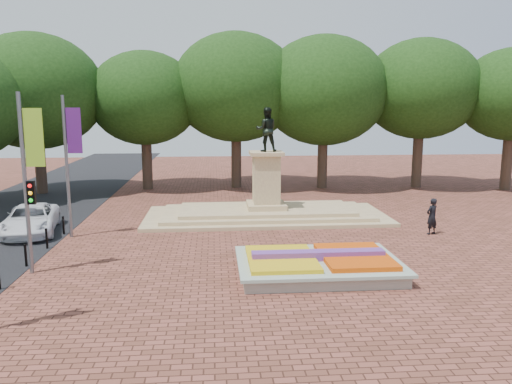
# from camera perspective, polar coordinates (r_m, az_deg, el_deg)

# --- Properties ---
(ground) EXTENTS (90.00, 90.00, 0.00)m
(ground) POSITION_cam_1_polar(r_m,az_deg,el_deg) (21.66, 3.38, -7.61)
(ground) COLOR brown
(ground) RESTS_ON ground
(flower_bed) EXTENTS (6.30, 4.30, 0.91)m
(flower_bed) POSITION_cam_1_polar(r_m,az_deg,el_deg) (19.85, 7.19, -8.16)
(flower_bed) COLOR gray
(flower_bed) RESTS_ON ground
(monument) EXTENTS (14.00, 6.00, 6.40)m
(monument) POSITION_cam_1_polar(r_m,az_deg,el_deg) (29.16, 1.17, -1.27)
(monument) COLOR tan
(monument) RESTS_ON ground
(tree_row_back) EXTENTS (44.80, 8.80, 10.43)m
(tree_row_back) POSITION_cam_1_polar(r_m,az_deg,el_deg) (38.83, 3.11, 10.06)
(tree_row_back) COLOR #37261E
(tree_row_back) RESTS_ON ground
(banner_poles) EXTENTS (0.88, 11.17, 7.00)m
(banner_poles) POSITION_cam_1_polar(r_m,az_deg,el_deg) (20.58, -24.90, 1.64)
(banner_poles) COLOR slate
(banner_poles) RESTS_ON ground
(bollard_row) EXTENTS (0.12, 13.12, 0.98)m
(bollard_row) POSITION_cam_1_polar(r_m,az_deg,el_deg) (21.31, -26.02, -7.43)
(bollard_row) COLOR black
(bollard_row) RESTS_ON ground
(van) EXTENTS (3.38, 5.61, 1.46)m
(van) POSITION_cam_1_polar(r_m,az_deg,el_deg) (28.11, -24.35, -2.88)
(van) COLOR white
(van) RESTS_ON ground
(pedestrian) EXTENTS (0.81, 0.69, 1.87)m
(pedestrian) POSITION_cam_1_polar(r_m,az_deg,el_deg) (26.95, 19.45, -2.64)
(pedestrian) COLOR black
(pedestrian) RESTS_ON ground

